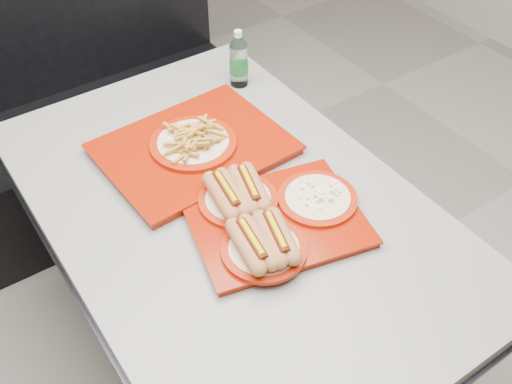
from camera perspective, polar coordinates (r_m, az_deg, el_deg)
ground at (r=2.19m, az=-1.83°, el=-15.03°), size 6.00×6.00×0.00m
diner_table at (r=1.72m, az=-2.27°, el=-4.88°), size 0.92×1.42×0.75m
booth_bench at (r=2.61m, az=-15.38°, el=7.63°), size 1.30×0.57×1.35m
tray_near at (r=1.51m, az=1.29°, el=-2.37°), size 0.49×0.43×0.09m
tray_far at (r=1.74m, az=-5.98°, el=4.47°), size 0.54×0.43×0.10m
water_bottle at (r=1.99m, az=-1.66°, el=12.30°), size 0.06×0.06×0.20m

